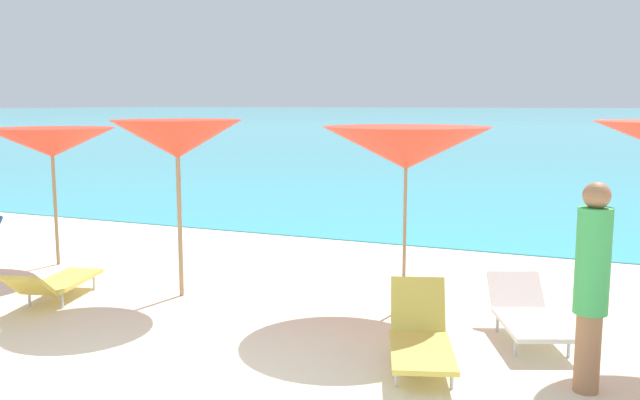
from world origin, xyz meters
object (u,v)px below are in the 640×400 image
at_px(umbrella_3, 177,139).
at_px(lounge_chair_4, 55,282).
at_px(lounge_chair_5, 528,314).
at_px(umbrella_2, 52,143).
at_px(beachgoer_1, 592,280).
at_px(umbrella_4, 406,148).
at_px(lounge_chair_2, 420,335).

height_order(umbrella_3, lounge_chair_4, umbrella_3).
xyz_separation_m(lounge_chair_4, lounge_chair_5, (5.81, 0.92, 0.02)).
relative_size(umbrella_2, beachgoer_1, 1.15).
bearing_deg(lounge_chair_5, umbrella_2, 152.54).
height_order(umbrella_4, lounge_chair_2, umbrella_4).
relative_size(umbrella_2, lounge_chair_5, 1.41).
height_order(lounge_chair_5, beachgoer_1, beachgoer_1).
height_order(umbrella_2, lounge_chair_2, umbrella_2).
distance_m(lounge_chair_2, beachgoer_1, 1.70).
distance_m(umbrella_4, lounge_chair_4, 4.84).
distance_m(umbrella_2, beachgoer_1, 8.24).
relative_size(lounge_chair_2, beachgoer_1, 0.77).
xyz_separation_m(umbrella_4, beachgoer_1, (2.18, -1.75, -1.00)).
bearing_deg(lounge_chair_2, lounge_chair_5, 34.70).
xyz_separation_m(umbrella_3, lounge_chair_4, (-1.34, -0.88, -1.84)).
distance_m(lounge_chair_2, lounge_chair_4, 4.92).
xyz_separation_m(umbrella_3, lounge_chair_2, (3.57, -1.14, -1.80)).
bearing_deg(umbrella_2, lounge_chair_2, -16.38).
bearing_deg(umbrella_2, lounge_chair_5, -5.50).
height_order(umbrella_4, lounge_chair_5, umbrella_4).
distance_m(umbrella_3, beachgoer_1, 5.35).
distance_m(umbrella_4, beachgoer_1, 2.97).
bearing_deg(umbrella_3, umbrella_2, 165.39).
bearing_deg(lounge_chair_2, beachgoer_1, -19.50).
relative_size(umbrella_2, lounge_chair_4, 1.28).
relative_size(umbrella_3, lounge_chair_5, 1.52).
xyz_separation_m(umbrella_4, lounge_chair_4, (-4.26, -1.45, -1.76)).
relative_size(umbrella_4, lounge_chair_4, 1.34).
bearing_deg(lounge_chair_2, lounge_chair_4, 158.92).
bearing_deg(umbrella_4, beachgoer_1, -38.72).
distance_m(umbrella_2, lounge_chair_5, 7.55).
distance_m(umbrella_2, lounge_chair_4, 2.80).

